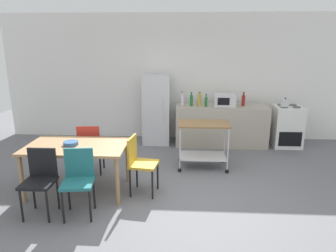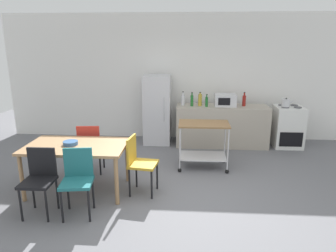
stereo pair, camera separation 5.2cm
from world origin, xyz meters
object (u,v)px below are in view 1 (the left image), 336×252
bottle_sparkling_water (182,100)px  bottle_vinegar (243,100)px  stove_oven (287,126)px  fruit_bowl (71,143)px  chair_mustard (140,161)px  kettle (285,103)px  microwave (225,100)px  bottle_sesame_oil (199,100)px  bottle_soy_sauce (206,101)px  chair_red (90,145)px  chair_teal (78,178)px  refrigerator (157,110)px  dining_table (77,150)px  bottle_olive_oil (191,100)px  chair_black (40,177)px  kitchen_cart (203,138)px

bottle_sparkling_water → bottle_vinegar: bearing=-0.1°
stove_oven → fruit_bowl: bearing=-148.6°
chair_mustard → kettle: kettle is taller
stove_oven → microwave: bearing=-179.1°
bottle_sesame_oil → bottle_soy_sauce: bearing=-31.7°
bottle_soy_sauce → chair_red: bearing=-142.0°
chair_teal → refrigerator: (0.75, 3.15, 0.26)m
dining_table → bottle_soy_sauce: size_ratio=5.49×
bottle_soy_sauce → refrigerator: bearing=169.9°
dining_table → bottle_soy_sauce: bottle_soy_sauce is taller
chair_red → bottle_olive_oil: 2.48m
microwave → bottle_sparkling_water: bearing=177.9°
chair_black → bottle_sesame_oil: (2.21, 3.06, 0.51)m
chair_teal → chair_mustard: size_ratio=1.00×
stove_oven → chair_black: bearing=-143.4°
chair_teal → bottle_sesame_oil: 3.52m
dining_table → bottle_olive_oil: bottle_olive_oil is taller
chair_teal → bottle_sparkling_water: bottle_sparkling_water is taller
fruit_bowl → dining_table: bearing=3.0°
dining_table → kitchen_cart: bearing=28.3°
refrigerator → bottle_soy_sauce: refrigerator is taller
stove_oven → bottle_sesame_oil: bottle_sesame_oil is taller
kitchen_cart → bottle_sesame_oil: bearing=91.3°
bottle_vinegar → kitchen_cart: bearing=-124.2°
refrigerator → fruit_bowl: (-1.06, -2.50, 0.00)m
kettle → bottle_sparkling_water: bearing=177.1°
chair_red → bottle_sparkling_water: (1.57, 1.75, 0.51)m
stove_oven → kettle: 0.57m
bottle_sesame_oil → kettle: (1.83, -0.07, -0.03)m
chair_black → kettle: 5.04m
chair_teal → chair_mustard: same height
chair_red → bottle_olive_oil: size_ratio=2.93×
refrigerator → fruit_bowl: size_ratio=7.00×
bottle_sesame_oil → chair_teal: bearing=-119.2°
bottle_sparkling_water → microwave: (0.92, -0.03, 0.01)m
chair_teal → bottle_olive_oil: bearing=54.9°
chair_mustard → fruit_bowl: chair_mustard is taller
dining_table → chair_black: size_ratio=1.69×
bottle_soy_sauce → bottle_vinegar: size_ratio=0.90×
kitchen_cart → kettle: size_ratio=3.80×
dining_table → microwave: microwave is taller
chair_mustard → bottle_sparkling_water: size_ratio=2.92×
chair_red → bottle_sesame_oil: bearing=-143.5°
chair_teal → bottle_vinegar: 4.10m
refrigerator → bottle_olive_oil: 0.83m
kitchen_cart → bottle_sesame_oil: size_ratio=3.02×
chair_mustard → bottle_olive_oil: bottle_olive_oil is taller
chair_black → fruit_bowl: bearing=73.5°
kitchen_cart → bottle_sparkling_water: bearing=106.5°
refrigerator → bottle_sesame_oil: bearing=-6.5°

